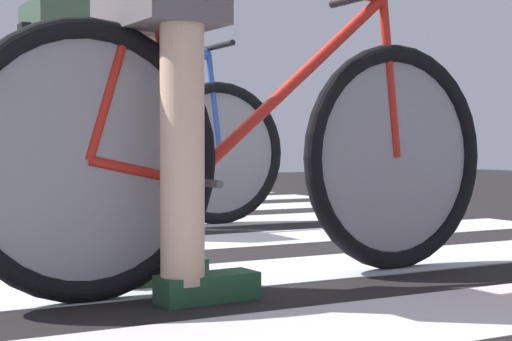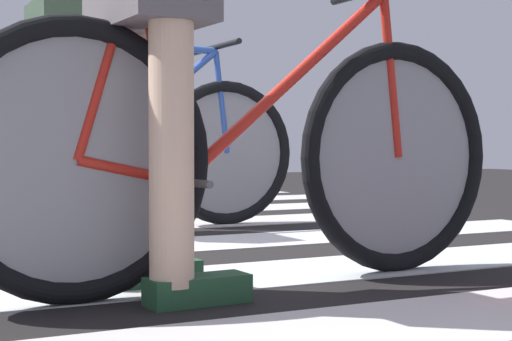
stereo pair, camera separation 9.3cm
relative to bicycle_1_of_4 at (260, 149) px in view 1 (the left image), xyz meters
The scene contains 6 objects.
ground 1.33m from the bicycle_1_of_4, 113.03° to the left, with size 18.00×14.00×0.02m.
bicycle_1_of_4 is the anchor object (origin of this frame).
cyclist_1_of_4 0.40m from the bicycle_1_of_4, behind, with size 0.33×0.42×0.97m.
bicycle_2_of_4 1.59m from the bicycle_1_of_4, 85.70° to the left, with size 1.74×0.52×0.93m.
cyclist_2_of_4 1.61m from the bicycle_1_of_4, 96.94° to the left, with size 0.32×0.41×1.04m.
bicycle_4_of_4 3.10m from the bicycle_1_of_4, 87.91° to the left, with size 1.73×0.52×0.93m.
Camera 1 is at (-0.56, -3.12, 0.41)m, focal length 54.87 mm.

